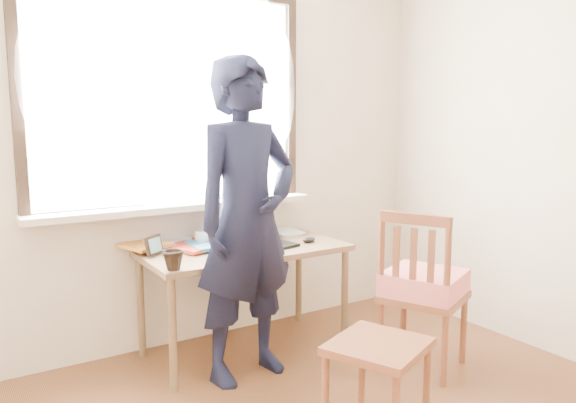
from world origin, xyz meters
TOP-DOWN VIEW (x-y plane):
  - room_shell at (-0.02, 0.20)m, footprint 3.52×4.02m
  - desk at (0.12, 1.63)m, footprint 1.27×0.63m
  - laptop at (0.24, 1.60)m, footprint 0.39×0.34m
  - mug_white at (-0.07, 1.82)m, footprint 0.16×0.16m
  - mug_dark at (-0.45, 1.37)m, footprint 0.16×0.16m
  - mouse at (0.54, 1.53)m, footprint 0.09×0.06m
  - desk_clutter at (-0.25, 1.82)m, footprint 0.90×0.47m
  - book_a at (-0.30, 1.89)m, footprint 0.23×0.30m
  - book_b at (0.48, 1.86)m, footprint 0.20×0.26m
  - picture_frame at (-0.43, 1.73)m, footprint 0.12×0.09m
  - work_chair at (0.21, 0.47)m, footprint 0.56×0.55m
  - side_chair at (0.89, 0.85)m, footprint 0.57×0.58m
  - person at (-0.02, 1.33)m, footprint 0.73×0.54m

SIDE VIEW (x-z plane):
  - work_chair at x=0.21m, z-range 0.15..0.59m
  - side_chair at x=0.89m, z-range 0.02..0.99m
  - desk at x=0.12m, z-range 0.27..0.95m
  - book_b at x=0.48m, z-range 0.68..0.70m
  - book_a at x=-0.30m, z-range 0.68..0.71m
  - mouse at x=0.54m, z-range 0.68..0.72m
  - desk_clutter at x=-0.25m, z-range 0.68..0.72m
  - mug_white at x=-0.07m, z-range 0.68..0.78m
  - mug_dark at x=-0.45m, z-range 0.68..0.79m
  - picture_frame at x=-0.43m, z-range 0.68..0.79m
  - laptop at x=0.24m, z-range 0.62..0.85m
  - person at x=-0.02m, z-range 0.00..1.83m
  - room_shell at x=-0.02m, z-range 0.33..2.94m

